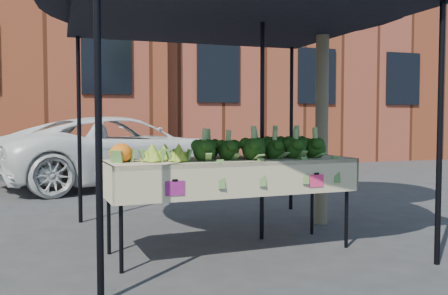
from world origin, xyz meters
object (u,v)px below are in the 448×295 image
at_px(table, 231,205).
at_px(vehicle, 122,62).
at_px(canopy, 228,111).
at_px(street_tree, 323,38).

xyz_separation_m(table, vehicle, (-0.35, 5.43, 1.96)).
height_order(canopy, street_tree, street_tree).
distance_m(table, street_tree, 2.49).
height_order(table, street_tree, street_tree).
height_order(table, vehicle, vehicle).
bearing_deg(canopy, vehicle, 95.42).
xyz_separation_m(table, street_tree, (1.48, 0.85, 1.82)).
height_order(table, canopy, canopy).
xyz_separation_m(table, canopy, (0.13, 0.43, 0.92)).
bearing_deg(street_tree, canopy, -162.84).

